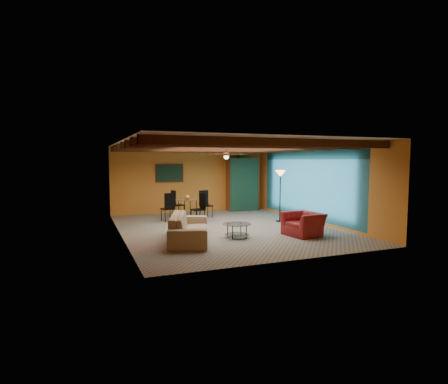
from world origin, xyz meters
name	(u,v)px	position (x,y,z in m)	size (l,w,h in m)	color
room	(225,154)	(0.00, 0.11, 2.36)	(6.52, 8.01, 2.71)	gray
sofa	(189,227)	(-1.59, -1.28, 0.36)	(2.47, 0.96, 0.72)	#8F775C
armchair	(303,224)	(1.65, -1.85, 0.33)	(1.03, 0.90, 0.67)	maroon
coffee_table	(237,230)	(-0.25, -1.42, 0.21)	(0.80, 0.80, 0.41)	silver
dining_table	(187,205)	(-0.66, 2.20, 0.52)	(1.98, 1.98, 1.03)	silver
armoire	(241,185)	(2.20, 3.70, 1.10)	(1.25, 0.62, 2.20)	brown
floor_lamp	(280,196)	(2.27, 0.53, 0.91)	(0.37, 0.37, 1.83)	black
ceiling_fan	(226,154)	(0.00, 0.00, 2.36)	(1.50, 1.50, 0.44)	#472614
painting	(170,173)	(-0.90, 3.96, 1.65)	(1.05, 0.03, 0.65)	black
potted_plant	(242,153)	(2.20, 3.70, 2.46)	(0.47, 0.41, 0.52)	#26661E
vase	(187,189)	(-0.66, 2.20, 1.13)	(0.19, 0.19, 0.20)	orange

